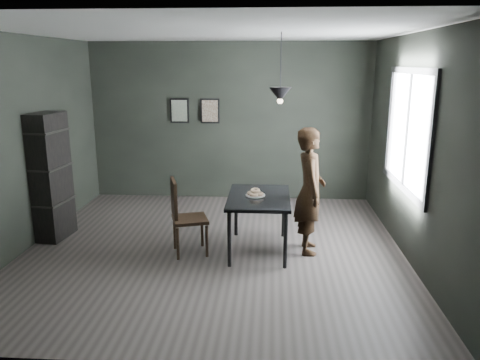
# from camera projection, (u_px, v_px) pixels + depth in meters

# --- Properties ---
(ground) EXTENTS (5.00, 5.00, 0.00)m
(ground) POSITION_uv_depth(u_px,v_px,m) (214.00, 249.00, 6.30)
(ground) COLOR #332E2C
(ground) RESTS_ON ground
(back_wall) EXTENTS (5.00, 0.10, 2.80)m
(back_wall) POSITION_uv_depth(u_px,v_px,m) (230.00, 122.00, 8.38)
(back_wall) COLOR black
(back_wall) RESTS_ON ground
(ceiling) EXTENTS (5.00, 5.00, 0.02)m
(ceiling) POSITION_uv_depth(u_px,v_px,m) (211.00, 31.00, 5.62)
(ceiling) COLOR silver
(ceiling) RESTS_ON ground
(window_assembly) EXTENTS (0.04, 1.96, 1.56)m
(window_assembly) POSITION_uv_depth(u_px,v_px,m) (407.00, 130.00, 5.94)
(window_assembly) COLOR white
(window_assembly) RESTS_ON ground
(cafe_table) EXTENTS (0.80, 1.20, 0.75)m
(cafe_table) POSITION_uv_depth(u_px,v_px,m) (259.00, 202.00, 6.10)
(cafe_table) COLOR black
(cafe_table) RESTS_ON ground
(white_plate) EXTENTS (0.23, 0.23, 0.01)m
(white_plate) POSITION_uv_depth(u_px,v_px,m) (255.00, 196.00, 6.08)
(white_plate) COLOR white
(white_plate) RESTS_ON cafe_table
(donut_pile) EXTENTS (0.22, 0.22, 0.09)m
(donut_pile) POSITION_uv_depth(u_px,v_px,m) (255.00, 193.00, 6.07)
(donut_pile) COLOR beige
(donut_pile) RESTS_ON white_plate
(woman) EXTENTS (0.41, 0.61, 1.65)m
(woman) POSITION_uv_depth(u_px,v_px,m) (310.00, 191.00, 6.05)
(woman) COLOR black
(woman) RESTS_ON ground
(wood_chair) EXTENTS (0.54, 0.54, 1.00)m
(wood_chair) POSITION_uv_depth(u_px,v_px,m) (183.00, 212.00, 6.02)
(wood_chair) COLOR black
(wood_chair) RESTS_ON ground
(shelf_unit) EXTENTS (0.40, 0.63, 1.78)m
(shelf_unit) POSITION_uv_depth(u_px,v_px,m) (51.00, 177.00, 6.52)
(shelf_unit) COLOR black
(shelf_unit) RESTS_ON ground
(pendant_lamp) EXTENTS (0.28, 0.28, 0.86)m
(pendant_lamp) POSITION_uv_depth(u_px,v_px,m) (280.00, 94.00, 5.84)
(pendant_lamp) COLOR black
(pendant_lamp) RESTS_ON ground
(framed_print_left) EXTENTS (0.34, 0.04, 0.44)m
(framed_print_left) POSITION_uv_depth(u_px,v_px,m) (180.00, 111.00, 8.36)
(framed_print_left) COLOR black
(framed_print_left) RESTS_ON ground
(framed_print_right) EXTENTS (0.34, 0.04, 0.44)m
(framed_print_right) POSITION_uv_depth(u_px,v_px,m) (210.00, 111.00, 8.32)
(framed_print_right) COLOR black
(framed_print_right) RESTS_ON ground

